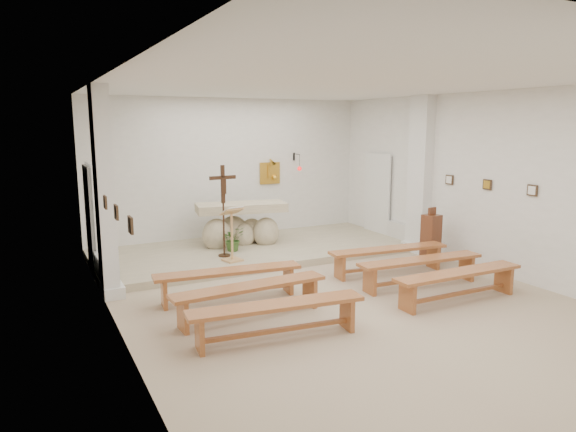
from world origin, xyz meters
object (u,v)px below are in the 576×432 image
donation_pedestal (431,238)px  bench_right_front (388,254)px  altar (240,227)px  bench_right_second (421,265)px  bench_left_front (229,277)px  lectern (232,234)px  bench_left_second (250,293)px  bench_right_third (459,279)px  crucifix_stand (223,204)px  bench_left_third (277,312)px

donation_pedestal → bench_right_front: (-1.31, -0.26, -0.13)m
altar → bench_right_second: 4.39m
bench_left_front → bench_right_front: same height
donation_pedestal → bench_right_front: 1.34m
altar → bench_left_front: altar is taller
lectern → bench_left_front: size_ratio=0.46×
bench_left_second → bench_right_third: 3.43m
bench_left_second → lectern: bearing=71.8°
donation_pedestal → bench_left_second: 4.76m
bench_right_front → bench_right_second: 0.91m
donation_pedestal → bench_left_front: size_ratio=0.48×
donation_pedestal → crucifix_stand: bearing=146.4°
altar → bench_right_front: (1.84, -3.08, -0.17)m
bench_left_second → bench_right_second: 3.30m
crucifix_stand → bench_right_second: size_ratio=0.78×
bench_right_front → bench_left_second: 3.43m
bench_left_third → bench_right_third: same height
donation_pedestal → bench_right_front: bearing=-176.0°
bench_left_front → donation_pedestal: bearing=10.1°
donation_pedestal → bench_right_second: size_ratio=0.48×
lectern → bench_left_front: lectern is taller
lectern → bench_right_third: 4.39m
crucifix_stand → bench_right_second: (2.57, -3.10, -0.87)m
lectern → bench_right_front: bearing=-46.9°
altar → bench_right_third: (1.84, -4.90, -0.17)m
bench_right_front → bench_right_third: bearing=-83.7°
bench_left_second → bench_right_third: size_ratio=1.00×
crucifix_stand → bench_left_second: 3.30m
crucifix_stand → donation_pedestal: bearing=-31.0°
bench_left_front → bench_right_second: size_ratio=1.00×
bench_right_second → bench_right_front: bearing=94.5°
lectern → crucifix_stand: size_ratio=0.59×
crucifix_stand → donation_pedestal: size_ratio=1.62×
lectern → bench_right_front: (2.56, -1.74, -0.32)m
crucifix_stand → altar: bearing=46.1°
lectern → donation_pedestal: (3.87, -1.48, -0.19)m
bench_left_front → bench_right_front: size_ratio=1.00×
bench_right_front → bench_left_second: bearing=-158.3°
donation_pedestal → bench_left_third: 5.06m
donation_pedestal → altar: bearing=131.0°
lectern → bench_left_second: 2.77m
bench_left_second → bench_left_third: 0.91m
crucifix_stand → lectern: bearing=-93.0°
altar → lectern: 1.52m
lectern → bench_right_second: (2.56, -2.65, -0.32)m
donation_pedestal → bench_right_second: donation_pedestal is taller
bench_right_third → bench_right_second: bearing=90.7°
bench_right_front → lectern: bearing=152.0°
bench_right_second → bench_left_third: same height
lectern → bench_left_third: size_ratio=0.46×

